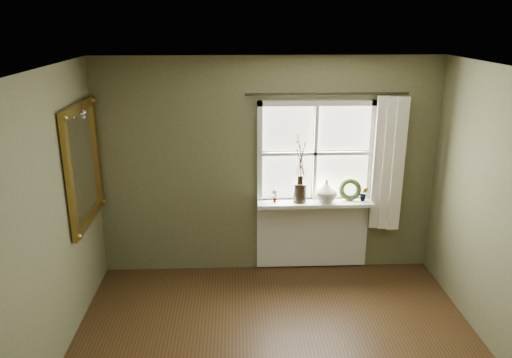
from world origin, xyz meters
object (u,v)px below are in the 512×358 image
object	(u,v)px
dark_jug	(300,193)
cream_vase	(326,191)
gilt_mirror	(84,164)
wreath	(350,192)

from	to	relation	value
dark_jug	cream_vase	distance (m)	0.31
gilt_mirror	dark_jug	bearing A→B (deg)	10.70
dark_jug	gilt_mirror	distance (m)	2.43
gilt_mirror	cream_vase	bearing A→B (deg)	9.46
dark_jug	gilt_mirror	xyz separation A→B (m)	(-2.33, -0.44, 0.50)
wreath	gilt_mirror	xyz separation A→B (m)	(-2.94, -0.48, 0.52)
dark_jug	gilt_mirror	size ratio (longest dim) A/B	0.18
cream_vase	wreath	size ratio (longest dim) A/B	1.00
cream_vase	dark_jug	bearing A→B (deg)	180.00
dark_jug	wreath	bearing A→B (deg)	3.79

